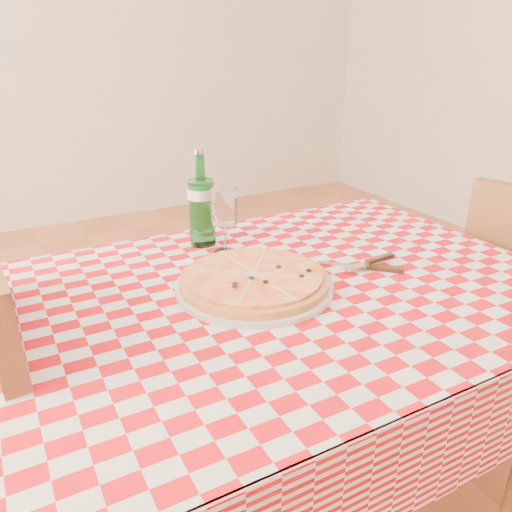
{
  "coord_description": "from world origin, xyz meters",
  "views": [
    {
      "loc": [
        -0.51,
        -0.85,
        1.26
      ],
      "look_at": [
        -0.02,
        0.06,
        0.82
      ],
      "focal_mm": 35.0,
      "sensor_mm": 36.0,
      "label": 1
    }
  ],
  "objects": [
    {
      "name": "pizza_plate",
      "position": [
        -0.04,
        0.02,
        0.78
      ],
      "size": [
        0.38,
        0.38,
        0.05
      ],
      "primitive_type": null,
      "rotation": [
        0.0,
        0.0,
        0.09
      ],
      "color": "#C78542",
      "rests_on": "tablecloth"
    },
    {
      "name": "wine_glass",
      "position": [
        -0.01,
        0.24,
        0.84
      ],
      "size": [
        0.09,
        0.09,
        0.17
      ],
      "primitive_type": null,
      "rotation": [
        0.0,
        0.0,
        0.37
      ],
      "color": "white",
      "rests_on": "tablecloth"
    },
    {
      "name": "dining_table",
      "position": [
        0.0,
        0.0,
        0.66
      ],
      "size": [
        1.2,
        0.8,
        0.75
      ],
      "color": "brown",
      "rests_on": "ground"
    },
    {
      "name": "tablecloth",
      "position": [
        0.0,
        0.0,
        0.75
      ],
      "size": [
        1.3,
        0.9,
        0.01
      ],
      "primitive_type": "cube",
      "color": "#B50B13",
      "rests_on": "dining_table"
    },
    {
      "name": "cutlery",
      "position": [
        0.25,
        -0.01,
        0.77
      ],
      "size": [
        0.26,
        0.24,
        0.02
      ],
      "primitive_type": null,
      "rotation": [
        0.0,
        0.0,
        -0.29
      ],
      "color": "silver",
      "rests_on": "tablecloth"
    },
    {
      "name": "water_bottle",
      "position": [
        -0.04,
        0.33,
        0.89
      ],
      "size": [
        0.08,
        0.08,
        0.26
      ],
      "primitive_type": null,
      "rotation": [
        0.0,
        0.0,
        0.18
      ],
      "color": "#196424",
      "rests_on": "tablecloth"
    }
  ]
}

